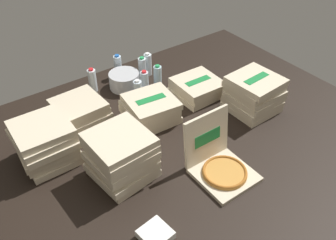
% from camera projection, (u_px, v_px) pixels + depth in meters
% --- Properties ---
extents(ground_plane, '(3.20, 2.40, 0.02)m').
position_uv_depth(ground_plane, '(173.00, 144.00, 2.64)').
color(ground_plane, black).
extents(open_pizza_box, '(0.35, 0.41, 0.38)m').
position_uv_depth(open_pizza_box, '(219.00, 162.00, 2.37)').
color(open_pizza_box, beige).
rests_on(open_pizza_box, ground_plane).
extents(pizza_stack_right_mid, '(0.39, 0.38, 0.15)m').
position_uv_depth(pizza_stack_right_mid, '(80.00, 109.00, 2.83)').
color(pizza_stack_right_mid, beige).
rests_on(pizza_stack_right_mid, ground_plane).
extents(pizza_stack_left_near, '(0.37, 0.38, 0.15)m').
position_uv_depth(pizza_stack_left_near, '(197.00, 88.00, 3.06)').
color(pizza_stack_left_near, beige).
rests_on(pizza_stack_left_near, ground_plane).
extents(pizza_stack_left_far, '(0.41, 0.40, 0.34)m').
position_uv_depth(pizza_stack_left_far, '(121.00, 156.00, 2.28)').
color(pizza_stack_left_far, beige).
rests_on(pizza_stack_left_far, ground_plane).
extents(pizza_stack_right_near, '(0.40, 0.39, 0.20)m').
position_uv_depth(pizza_stack_right_near, '(150.00, 109.00, 2.79)').
color(pizza_stack_right_near, beige).
rests_on(pizza_stack_right_near, ground_plane).
extents(pizza_stack_right_far, '(0.38, 0.38, 0.29)m').
position_uv_depth(pizza_stack_right_far, '(254.00, 94.00, 2.86)').
color(pizza_stack_right_far, beige).
rests_on(pizza_stack_right_far, ground_plane).
extents(pizza_stack_center_far, '(0.39, 0.39, 0.29)m').
position_uv_depth(pizza_stack_center_far, '(46.00, 143.00, 2.42)').
color(pizza_stack_center_far, beige).
rests_on(pizza_stack_center_far, ground_plane).
extents(ice_bucket, '(0.26, 0.26, 0.14)m').
position_uv_depth(ice_bucket, '(124.00, 80.00, 3.16)').
color(ice_bucket, '#B7BABF').
rests_on(ice_bucket, ground_plane).
extents(water_bottle_0, '(0.07, 0.07, 0.22)m').
position_uv_depth(water_bottle_0, '(93.00, 80.00, 3.10)').
color(water_bottle_0, white).
rests_on(water_bottle_0, ground_plane).
extents(water_bottle_1, '(0.07, 0.07, 0.22)m').
position_uv_depth(water_bottle_1, '(158.00, 77.00, 3.14)').
color(water_bottle_1, silver).
rests_on(water_bottle_1, ground_plane).
extents(water_bottle_2, '(0.07, 0.07, 0.22)m').
position_uv_depth(water_bottle_2, '(118.00, 66.00, 3.28)').
color(water_bottle_2, silver).
rests_on(water_bottle_2, ground_plane).
extents(water_bottle_3, '(0.07, 0.07, 0.22)m').
position_uv_depth(water_bottle_3, '(148.00, 64.00, 3.31)').
color(water_bottle_3, white).
rests_on(water_bottle_3, ground_plane).
extents(water_bottle_4, '(0.07, 0.07, 0.22)m').
position_uv_depth(water_bottle_4, '(142.00, 69.00, 3.25)').
color(water_bottle_4, white).
rests_on(water_bottle_4, ground_plane).
extents(water_bottle_5, '(0.07, 0.07, 0.22)m').
position_uv_depth(water_bottle_5, '(138.00, 92.00, 2.96)').
color(water_bottle_5, silver).
rests_on(water_bottle_5, ground_plane).
extents(water_bottle_6, '(0.07, 0.07, 0.22)m').
position_uv_depth(water_bottle_6, '(145.00, 83.00, 3.07)').
color(water_bottle_6, silver).
rests_on(water_bottle_6, ground_plane).
extents(napkin_pile, '(0.18, 0.18, 0.05)m').
position_uv_depth(napkin_pile, '(155.00, 234.00, 2.01)').
color(napkin_pile, white).
rests_on(napkin_pile, ground_plane).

